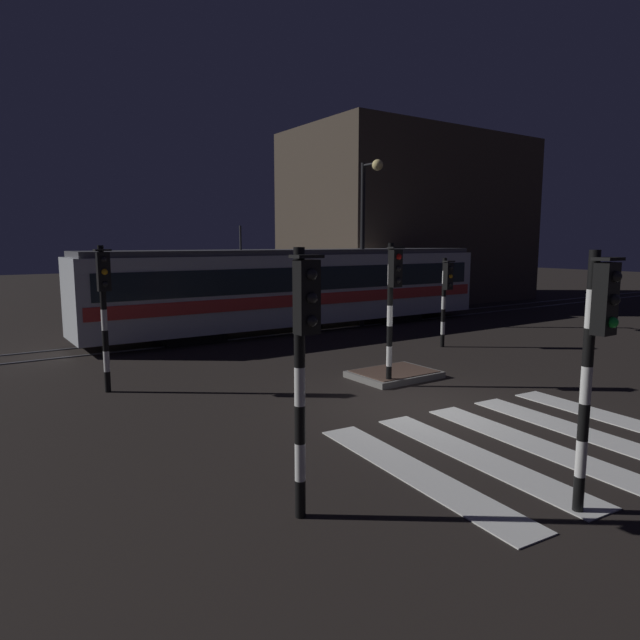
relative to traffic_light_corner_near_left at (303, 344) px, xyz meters
The scene contains 13 objects.
ground_plane 5.97m from the traffic_light_corner_near_left, 29.74° to the left, with size 120.00×120.00×0.00m, color black.
rail_near 13.72m from the traffic_light_corner_near_left, 69.28° to the left, with size 80.00×0.12×0.03m, color #59595E.
rail_far 15.05m from the traffic_light_corner_near_left, 71.24° to the left, with size 80.00×0.12×0.03m, color #59595E.
crosswalk_zebra 5.31m from the traffic_light_corner_near_left, ahead, with size 6.23×5.04×0.02m.
traffic_island 8.19m from the traffic_light_corner_near_left, 39.90° to the left, with size 2.18×1.60×0.18m.
traffic_light_corner_near_left is the anchor object (origin of this frame).
traffic_light_median_centre 6.92m from the traffic_light_corner_near_left, 39.36° to the left, with size 0.36×0.42×3.52m.
traffic_light_kerb_mid_left 3.68m from the traffic_light_corner_near_left, 32.08° to the right, with size 0.36×0.42×3.46m.
traffic_light_corner_far_left 7.75m from the traffic_light_corner_near_left, 94.16° to the left, with size 0.36×0.42×3.47m.
traffic_light_corner_far_right 12.64m from the traffic_light_corner_near_left, 35.30° to the left, with size 0.36×0.42×3.02m.
street_lamp_trackside_right 16.62m from the traffic_light_corner_near_left, 48.46° to the left, with size 0.44×1.21×6.77m.
tram 15.76m from the traffic_light_corner_near_left, 58.03° to the left, with size 17.61×2.58×4.15m.
building_backdrop 28.25m from the traffic_light_corner_near_left, 44.15° to the left, with size 14.34×8.00×9.75m, color #42382D.
Camera 1 is at (-8.41, -8.45, 3.56)m, focal length 31.27 mm.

